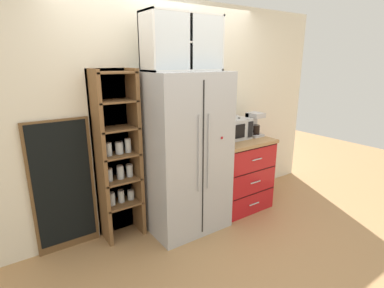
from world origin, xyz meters
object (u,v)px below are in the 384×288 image
object	(u,v)px
bottle_green	(239,129)
chalkboard_menu	(63,186)
microwave	(232,129)
mug_navy	(241,136)
refrigerator	(185,153)
coffee_maker	(254,124)

from	to	relation	value
bottle_green	chalkboard_menu	xyz separation A→B (m)	(-2.08, 0.29, -0.36)
bottle_green	microwave	bearing A→B (deg)	155.03
mug_navy	chalkboard_menu	xyz separation A→B (m)	(-2.08, 0.33, -0.29)
refrigerator	mug_navy	size ratio (longest dim) A/B	16.82
bottle_green	chalkboard_menu	world-z (taller)	chalkboard_menu
refrigerator	microwave	world-z (taller)	refrigerator
microwave	coffee_maker	size ratio (longest dim) A/B	1.42
coffee_maker	mug_navy	distance (m)	0.28
coffee_maker	bottle_green	world-z (taller)	coffee_maker
refrigerator	microwave	distance (m)	0.78
chalkboard_menu	microwave	bearing A→B (deg)	-7.07
coffee_maker	mug_navy	world-z (taller)	coffee_maker
refrigerator	bottle_green	distance (m)	0.85
refrigerator	chalkboard_menu	bearing A→B (deg)	165.56
chalkboard_menu	coffee_maker	bearing A→B (deg)	-7.05
microwave	mug_navy	distance (m)	0.15
microwave	bottle_green	bearing A→B (deg)	-24.97
refrigerator	bottle_green	world-z (taller)	refrigerator
mug_navy	chalkboard_menu	world-z (taller)	chalkboard_menu
refrigerator	mug_navy	bearing A→B (deg)	-0.54
mug_navy	bottle_green	world-z (taller)	bottle_green
refrigerator	coffee_maker	distance (m)	1.12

